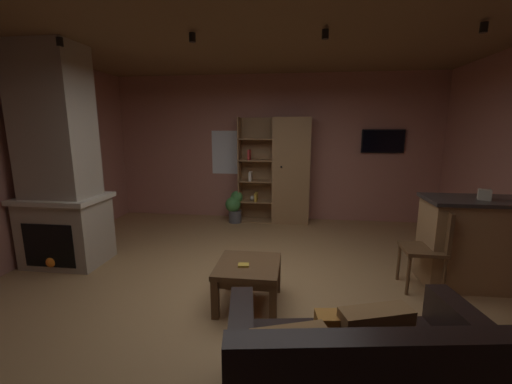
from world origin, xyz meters
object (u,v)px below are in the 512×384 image
at_px(coffee_table, 249,272).
at_px(dining_chair, 431,244).
at_px(tissue_box, 484,195).
at_px(stone_fireplace, 59,170).
at_px(leather_couch, 358,382).
at_px(bookshelf_cabinet, 286,171).
at_px(wall_mounted_tv, 383,141).
at_px(kitchen_bar_counter, 492,243).
at_px(potted_floor_plant, 234,206).
at_px(table_book_0, 244,265).

relative_size(coffee_table, dining_chair, 0.72).
bearing_deg(coffee_table, tissue_box, 15.67).
relative_size(stone_fireplace, leather_couch, 1.66).
xyz_separation_m(bookshelf_cabinet, coffee_table, (-0.26, -3.03, -0.62)).
xyz_separation_m(tissue_box, leather_couch, (-1.62, -1.98, -0.77)).
xyz_separation_m(leather_couch, wall_mounted_tv, (1.16, 4.52, 1.23)).
bearing_deg(kitchen_bar_counter, potted_floor_plant, 147.61).
bearing_deg(tissue_box, table_book_0, -163.27).
distance_m(leather_couch, coffee_table, 1.54).
bearing_deg(potted_floor_plant, table_book_0, -77.09).
distance_m(bookshelf_cabinet, table_book_0, 3.15).
relative_size(kitchen_bar_counter, dining_chair, 1.61).
xyz_separation_m(leather_couch, dining_chair, (1.09, 1.86, 0.23)).
relative_size(coffee_table, table_book_0, 6.31).
relative_size(stone_fireplace, potted_floor_plant, 4.58).
relative_size(leather_couch, table_book_0, 15.76).
xyz_separation_m(stone_fireplace, dining_chair, (4.48, -0.14, -0.72)).
distance_m(bookshelf_cabinet, potted_floor_plant, 1.18).
bearing_deg(wall_mounted_tv, coffee_table, -121.77).
relative_size(bookshelf_cabinet, kitchen_bar_counter, 1.33).
bearing_deg(kitchen_bar_counter, dining_chair, -167.59).
bearing_deg(bookshelf_cabinet, table_book_0, -95.47).
relative_size(bookshelf_cabinet, leather_couch, 1.18).
relative_size(leather_couch, coffee_table, 2.50).
bearing_deg(table_book_0, dining_chair, 17.92).
height_order(coffee_table, wall_mounted_tv, wall_mounted_tv).
distance_m(leather_couch, dining_chair, 2.17).
xyz_separation_m(tissue_box, dining_chair, (-0.53, -0.12, -0.54)).
xyz_separation_m(stone_fireplace, coffee_table, (2.54, -0.72, -0.90)).
bearing_deg(tissue_box, coffee_table, -164.33).
distance_m(bookshelf_cabinet, wall_mounted_tv, 1.85).
height_order(leather_couch, table_book_0, leather_couch).
height_order(bookshelf_cabinet, dining_chair, bookshelf_cabinet).
height_order(tissue_box, leather_couch, tissue_box).
bearing_deg(table_book_0, tissue_box, 16.73).
bearing_deg(leather_couch, kitchen_bar_counter, 48.44).
bearing_deg(wall_mounted_tv, leather_couch, -104.36).
distance_m(tissue_box, wall_mounted_tv, 2.63).
height_order(tissue_box, potted_floor_plant, tissue_box).
height_order(leather_couch, wall_mounted_tv, wall_mounted_tv).
relative_size(table_book_0, dining_chair, 0.11).
xyz_separation_m(kitchen_bar_counter, leather_couch, (-1.79, -2.01, -0.21)).
xyz_separation_m(dining_chair, potted_floor_plant, (-2.64, 2.27, -0.21)).
xyz_separation_m(table_book_0, dining_chair, (1.97, 0.64, 0.08)).
height_order(stone_fireplace, table_book_0, stone_fireplace).
height_order(bookshelf_cabinet, wall_mounted_tv, bookshelf_cabinet).
height_order(stone_fireplace, bookshelf_cabinet, stone_fireplace).
bearing_deg(kitchen_bar_counter, stone_fireplace, -179.90).
bearing_deg(tissue_box, potted_floor_plant, 145.82).
bearing_deg(stone_fireplace, dining_chair, -1.85).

